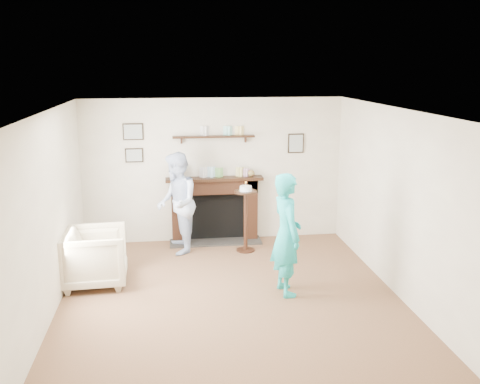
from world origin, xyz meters
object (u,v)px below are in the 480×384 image
object	(u,v)px
man	(178,252)
woman	(285,292)
armchair	(97,284)
pedestal_table	(246,209)

from	to	relation	value
man	woman	xyz separation A→B (m)	(1.43, -1.83, 0.00)
armchair	man	world-z (taller)	man
woman	pedestal_table	xyz separation A→B (m)	(-0.30, 1.73, 0.73)
man	pedestal_table	world-z (taller)	pedestal_table
pedestal_table	woman	bearing A→B (deg)	-80.09
armchair	woman	bearing A→B (deg)	-106.85
armchair	pedestal_table	xyz separation A→B (m)	(2.31, 1.09, 0.73)
armchair	pedestal_table	world-z (taller)	pedestal_table
pedestal_table	armchair	bearing A→B (deg)	-154.78
woman	pedestal_table	size ratio (longest dim) A/B	1.41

